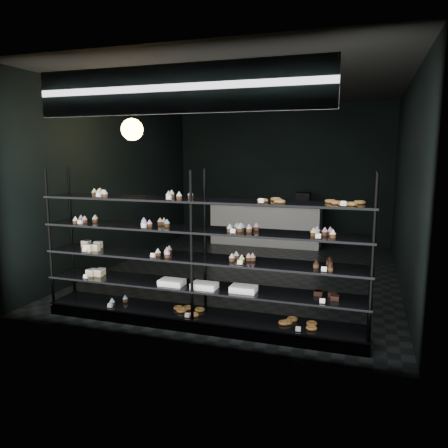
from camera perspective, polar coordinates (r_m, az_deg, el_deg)
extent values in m
cube|color=black|center=(7.74, 3.05, -6.43)|extent=(5.00, 6.00, 0.01)
cube|color=black|center=(7.53, 3.27, 17.64)|extent=(5.00, 6.00, 0.01)
cube|color=black|center=(10.39, 7.50, 6.46)|extent=(5.00, 0.01, 3.20)
cube|color=black|center=(4.65, -6.55, 3.04)|extent=(5.00, 0.01, 3.20)
cube|color=black|center=(8.47, -13.49, 5.65)|extent=(0.01, 6.00, 3.20)
cube|color=black|center=(7.23, 22.71, 4.61)|extent=(0.01, 6.00, 3.20)
cube|color=black|center=(5.50, -3.26, -12.52)|extent=(4.00, 0.50, 0.12)
cylinder|color=black|center=(6.05, -21.81, -2.02)|extent=(0.04, 0.04, 1.85)
cylinder|color=black|center=(6.38, -19.28, -1.30)|extent=(0.04, 0.04, 1.85)
cylinder|color=black|center=(5.03, -4.27, -3.57)|extent=(0.04, 0.04, 1.85)
cylinder|color=black|center=(5.43, -2.50, -2.59)|extent=(0.04, 0.04, 1.85)
cylinder|color=black|center=(4.66, 18.82, -5.08)|extent=(0.04, 0.04, 1.85)
cylinder|color=black|center=(5.09, 18.79, -3.88)|extent=(0.04, 0.04, 1.85)
cube|color=black|center=(5.46, -3.27, -11.64)|extent=(4.00, 0.50, 0.03)
cube|color=black|center=(5.35, -3.30, -8.14)|extent=(4.00, 0.50, 0.02)
cube|color=black|center=(5.26, -3.34, -4.50)|extent=(4.00, 0.50, 0.02)
cube|color=black|center=(5.18, -3.37, -0.74)|extent=(4.00, 0.50, 0.02)
cube|color=black|center=(5.13, -3.41, 3.11)|extent=(4.00, 0.50, 0.02)
cube|color=white|center=(5.57, -16.38, 3.63)|extent=(0.06, 0.04, 0.06)
cube|color=white|center=(5.06, -6.73, 3.40)|extent=(0.05, 0.04, 0.06)
cube|color=white|center=(4.71, 5.11, 3.00)|extent=(0.05, 0.04, 0.06)
cube|color=white|center=(4.60, 15.54, 2.54)|extent=(0.06, 0.04, 0.06)
cube|color=white|center=(5.79, -18.66, 0.22)|extent=(0.06, 0.04, 0.06)
cube|color=white|center=(5.26, -10.11, -0.30)|extent=(0.05, 0.04, 0.06)
cube|color=white|center=(4.84, 1.43, -0.98)|extent=(0.05, 0.04, 0.06)
cube|color=white|center=(4.67, 12.22, -1.58)|extent=(0.06, 0.04, 0.06)
cube|color=white|center=(5.78, -17.55, -3.26)|extent=(0.06, 0.04, 0.06)
cube|color=white|center=(5.29, -9.07, -4.09)|extent=(0.06, 0.04, 0.06)
cube|color=white|center=(4.91, 1.65, -5.01)|extent=(0.05, 0.04, 0.06)
cube|color=white|center=(4.74, 12.86, -5.79)|extent=(0.06, 0.04, 0.06)
cube|color=white|center=(5.88, -17.61, -6.57)|extent=(0.06, 0.04, 0.06)
cube|color=white|center=(4.84, 12.54, -9.78)|extent=(0.06, 0.04, 0.06)
cube|color=white|center=(5.80, -14.65, -10.29)|extent=(0.06, 0.04, 0.06)
cube|color=white|center=(5.32, -4.69, -11.82)|extent=(0.06, 0.04, 0.06)
cube|color=white|center=(4.99, 9.62, -13.39)|extent=(0.06, 0.04, 0.06)
cube|color=#0D1D43|center=(4.74, -6.40, 17.11)|extent=(3.20, 0.04, 0.45)
cube|color=white|center=(4.72, -6.50, 17.14)|extent=(3.30, 0.02, 0.50)
cylinder|color=black|center=(6.96, -12.04, 15.67)|extent=(0.01, 0.01, 0.56)
sphere|color=#EFAE53|center=(6.93, -11.92, 11.99)|extent=(0.33, 0.33, 0.33)
cube|color=silver|center=(10.07, 5.48, -0.12)|extent=(2.48, 0.60, 0.92)
cube|color=black|center=(10.00, 5.52, 2.65)|extent=(2.58, 0.65, 0.06)
cube|color=black|center=(9.84, 10.31, 3.34)|extent=(0.30, 0.30, 0.25)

